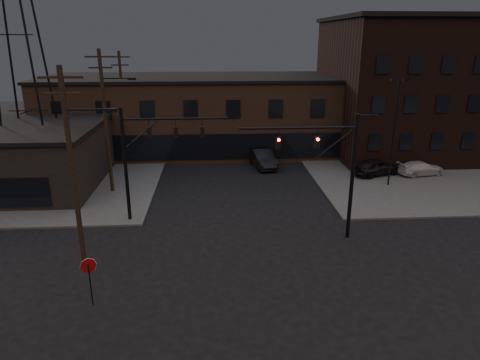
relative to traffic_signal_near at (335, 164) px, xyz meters
name	(u,v)px	position (x,y,z in m)	size (l,w,h in m)	color
ground	(254,277)	(-5.36, -4.50, -4.93)	(140.00, 140.00, 0.00)	black
sidewalk_ne	(441,159)	(16.64, 17.50, -4.86)	(30.00, 30.00, 0.15)	#474744
sidewalk_nw	(13,167)	(-27.36, 17.50, -4.86)	(30.00, 30.00, 0.15)	#474744
building_row	(231,115)	(-5.36, 23.50, -0.93)	(40.00, 12.00, 8.00)	brown
building_right	(432,88)	(16.64, 21.50, 2.07)	(22.00, 16.00, 14.00)	black
building_left	(1,159)	(-25.36, 11.50, -2.43)	(16.00, 12.00, 5.00)	black
traffic_signal_near	(335,164)	(0.00, 0.00, 0.00)	(7.12, 0.24, 8.00)	black
traffic_signal_far	(144,152)	(-12.07, 3.50, 0.08)	(7.12, 0.24, 8.00)	black
stop_sign	(89,271)	(-13.36, -6.49, -3.09)	(0.72, 0.33, 2.48)	black
utility_pole_near	(73,165)	(-14.79, -2.50, 0.94)	(3.70, 0.28, 11.00)	black
utility_pole_mid	(106,120)	(-15.79, 9.50, 1.19)	(3.70, 0.28, 11.50)	black
utility_pole_far	(123,102)	(-16.86, 21.50, 0.85)	(2.20, 0.28, 11.00)	black
transmission_tower	(16,35)	(-23.36, 13.50, 7.57)	(7.00, 7.00, 25.00)	black
lot_light_a	(395,124)	(7.64, 9.50, 0.58)	(1.50, 0.28, 9.14)	black
lot_light_b	(435,113)	(13.64, 14.50, 0.58)	(1.50, 0.28, 9.14)	black
parked_car_lot_a	(376,167)	(7.57, 12.34, -3.99)	(1.87, 4.64, 1.58)	black
parked_car_lot_b	(421,168)	(11.75, 12.13, -4.15)	(1.78, 4.37, 1.27)	silver
car_crossing	(262,158)	(-2.58, 16.23, -4.08)	(1.81, 5.19, 1.71)	black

